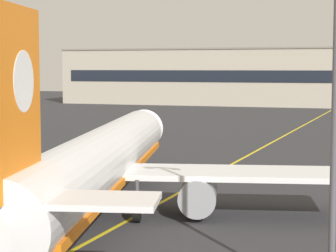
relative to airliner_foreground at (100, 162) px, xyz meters
The scene contains 5 objects.
taxiway_centreline 16.13m from the airliner_foreground, 78.93° to the left, with size 0.30×180.00×0.01m, color yellow.
airliner_foreground is the anchor object (origin of this frame).
apron_lamp_post 19.20m from the airliner_foreground, 37.45° to the right, with size 2.24×0.90×13.40m.
safety_cone_by_nose_gear 16.54m from the airliner_foreground, 86.07° to the left, with size 0.44×0.44×0.55m.
terminal_building 117.50m from the airliner_foreground, 89.37° to the left, with size 123.58×12.40×13.90m.
Camera 1 is at (13.43, -22.20, 9.32)m, focal length 68.58 mm.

